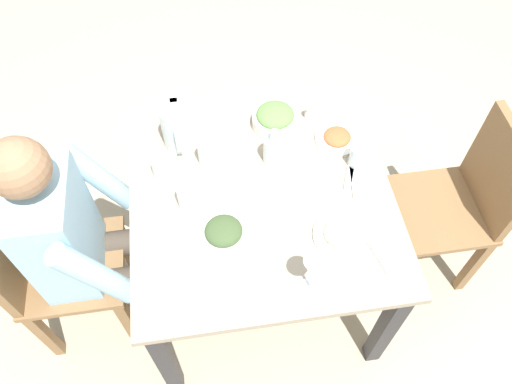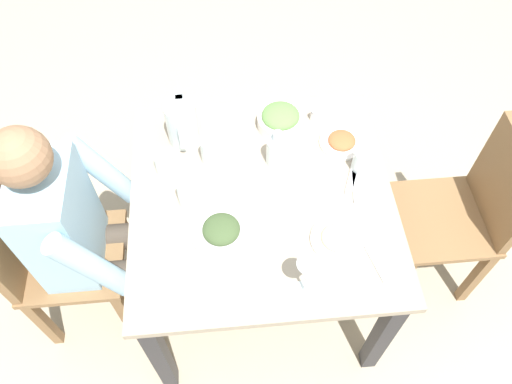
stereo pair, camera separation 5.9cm
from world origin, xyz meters
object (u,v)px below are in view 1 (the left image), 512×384
Objects in this scene: water_glass_by_pitcher at (161,167)px; chair_far at (461,201)px; chair_near at (47,263)px; water_pitcher at (177,127)px; diner_near at (90,237)px; salad_bowl at (275,118)px; oil_carafe at (274,151)px; plate_dolmas at (224,232)px; wine_glass at (314,269)px; water_glass_near_right at (186,196)px; plate_beans at (340,234)px; water_glass_far_left at (358,156)px; plate_rice_curry at (337,138)px; salt_shaker at (308,113)px; water_glass_near_left at (206,153)px; dining_table at (262,212)px.

chair_far is at bearing 82.41° from water_glass_by_pitcher.
chair_near is 0.73m from water_pitcher.
diner_near is 6.39× the size of salad_bowl.
plate_dolmas is at bearing -37.08° from oil_carafe.
salad_bowl is 0.72m from wine_glass.
chair_near reaches higher than water_glass_by_pitcher.
wine_glass reaches higher than chair_near.
chair_far is 0.85m from salad_bowl.
water_glass_near_right is (-0.15, -0.12, 0.04)m from plate_dolmas.
plate_dolmas is (0.47, -0.26, -0.02)m from salad_bowl.
water_glass_far_left is at bearing 154.74° from plate_beans.
oil_carafe is (-0.00, 0.42, 0.01)m from water_glass_by_pitcher.
water_glass_near_right is at bearing -90.38° from chair_far.
water_glass_far_left reaches higher than plate_beans.
plate_dolmas is 1.89× the size of water_glass_near_right.
wine_glass is at bearing -21.37° from plate_rice_curry.
oil_carafe is (-0.16, -0.77, 0.28)m from chair_far.
diner_near is 21.71× the size of salt_shaker.
water_glass_far_left is at bearing 48.70° from salad_bowl.
water_glass_near_left is at bearing -99.66° from water_glass_far_left.
chair_far is 1.20m from water_pitcher.
water_glass_by_pitcher is (0.18, -0.46, 0.00)m from salad_bowl.
plate_dolmas is 1.29× the size of oil_carafe.
oil_carafe is 3.05× the size of salt_shaker.
wine_glass is 1.19× the size of oil_carafe.
chair_near is at bearing -59.23° from water_pitcher.
plate_beans is 0.70m from water_glass_by_pitcher.
diner_near is 0.84m from salad_bowl.
dining_table is 5.24× the size of salad_bowl.
chair_far is at bearing 91.34° from diner_near.
wine_glass is (0.17, -0.14, 0.13)m from plate_beans.
water_pitcher reaches higher than water_glass_near_right.
water_glass_by_pitcher is at bearing -71.40° from salt_shaker.
chair_far is 5.09× the size of plate_rice_curry.
water_pitcher is 0.15m from water_glass_near_left.
plate_dolmas is at bearing 38.70° from water_glass_near_right.
oil_carafe is (-0.07, -0.31, 0.01)m from water_glass_far_left.
plate_beans is (0.17, 0.88, 0.09)m from diner_near.
chair_far reaches higher than salt_shaker.
oil_carafe is at bearing 114.23° from water_glass_near_right.
dining_table is 0.85m from chair_near.
chair_far is 7.89× the size of water_glass_near_left.
plate_dolmas is at bearing 81.45° from chair_near.
water_glass_near_left is 1.14× the size of water_glass_far_left.
water_glass_by_pitcher is (0.14, -0.08, -0.05)m from water_pitcher.
plate_beans is at bearing 81.07° from chair_near.
dining_table is at bearing 43.28° from water_pitcher.
salad_bowl is at bearing 162.40° from dining_table.
chair_near is 0.25m from diner_near.
plate_beans is at bearing 141.40° from wine_glass.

